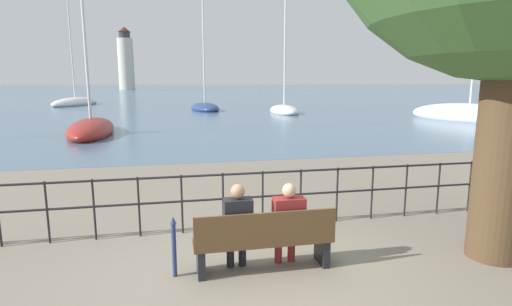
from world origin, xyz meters
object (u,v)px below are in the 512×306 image
seated_person_right (288,221)px  sailboat_3 (284,110)px  seated_person_left (238,224)px  sailboat_5 (91,129)px  sailboat_2 (75,103)px  park_bench (264,241)px  sailboat_0 (205,107)px  closed_umbrella (174,243)px  sailboat_1 (469,115)px  harbor_lighthouse (126,61)px

seated_person_right → sailboat_3: sailboat_3 is taller
sailboat_3 → seated_person_left: bearing=-105.6°
seated_person_left → sailboat_5: size_ratio=0.12×
seated_person_left → sailboat_5: 16.91m
sailboat_2 → sailboat_3: (19.93, -16.04, -0.02)m
sailboat_5 → seated_person_right: bearing=-73.5°
park_bench → seated_person_right: seated_person_right is taller
sailboat_5 → sailboat_2: bearing=101.1°
sailboat_0 → sailboat_5: sailboat_0 is taller
seated_person_left → sailboat_0: (2.20, 31.99, -0.40)m
seated_person_right → sailboat_3: size_ratio=0.12×
closed_umbrella → seated_person_left: bearing=-0.9°
sailboat_1 → sailboat_2: size_ratio=0.91×
seated_person_right → sailboat_2: size_ratio=0.10×
seated_person_left → sailboat_3: bearing=72.8°
harbor_lighthouse → seated_person_right: bearing=-83.4°
sailboat_1 → sailboat_3: (-10.57, 8.92, -0.08)m
park_bench → sailboat_0: size_ratio=0.18×
closed_umbrella → sailboat_2: (-10.56, 43.41, -0.18)m
closed_umbrella → sailboat_2: size_ratio=0.07×
park_bench → sailboat_2: size_ratio=0.17×
sailboat_1 → sailboat_3: bearing=116.6°
closed_umbrella → harbor_lighthouse: harbor_lighthouse is taller
sailboat_1 → seated_person_right: bearing=-158.0°
park_bench → sailboat_1: bearing=44.8°
seated_person_left → sailboat_1: (19.06, 18.46, -0.32)m
seated_person_left → harbor_lighthouse: bearing=96.3°
closed_umbrella → sailboat_0: 32.12m
seated_person_right → sailboat_0: (1.47, 31.99, -0.39)m
sailboat_5 → sailboat_3: bearing=37.4°
sailboat_2 → harbor_lighthouse: harbor_lighthouse is taller
sailboat_2 → sailboat_3: bearing=-21.5°
park_bench → sailboat_0: 32.12m
harbor_lighthouse → sailboat_0: bearing=-80.6°
closed_umbrella → harbor_lighthouse: (-14.17, 136.19, 8.96)m
harbor_lighthouse → closed_umbrella: bearing=-84.1°
sailboat_1 → sailboat_5: size_ratio=0.98×
park_bench → sailboat_5: bearing=107.8°
park_bench → harbor_lighthouse: bearing=96.4°
seated_person_left → sailboat_1: 26.54m
park_bench → harbor_lighthouse: size_ratio=0.10×
sailboat_1 → sailboat_0: bearing=118.1°
seated_person_left → closed_umbrella: size_ratio=1.48×
seated_person_right → sailboat_0: 32.02m
park_bench → sailboat_2: sailboat_2 is taller
sailboat_1 → sailboat_3: sailboat_1 is taller
sailboat_5 → sailboat_1: bearing=2.9°
seated_person_right → closed_umbrella: bearing=179.5°
sailboat_0 → harbor_lighthouse: size_ratio=0.54×
seated_person_right → sailboat_2: (-12.16, 43.42, -0.38)m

